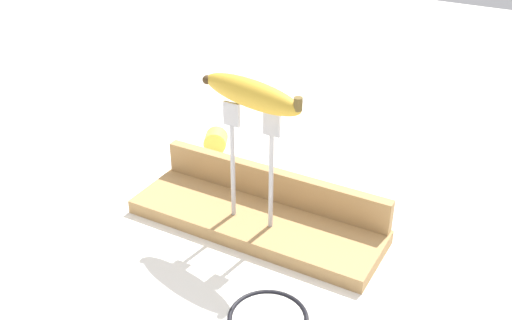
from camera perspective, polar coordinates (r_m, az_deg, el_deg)
name	(u,v)px	position (r m, az deg, el deg)	size (l,w,h in m)	color
ground_plane	(256,227)	(0.97, 0.00, -6.35)	(3.00, 3.00, 0.00)	white
wooden_board	(256,221)	(0.96, 0.00, -5.80)	(0.40, 0.13, 0.02)	#A87F4C
board_backstop	(273,184)	(0.98, 1.63, -2.28)	(0.40, 0.02, 0.05)	#A87F4C
fork_stand_center	(252,156)	(0.88, -0.42, 0.42)	(0.09, 0.01, 0.19)	#B2B2B7
banana_raised_center	(251,94)	(0.84, -0.45, 6.25)	(0.18, 0.07, 0.04)	gold
banana_chunk_near	(216,140)	(1.18, -3.80, 1.88)	(0.05, 0.05, 0.04)	#DBD147
wire_coil	(268,316)	(0.81, 1.15, -14.49)	(0.11, 0.11, 0.01)	black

